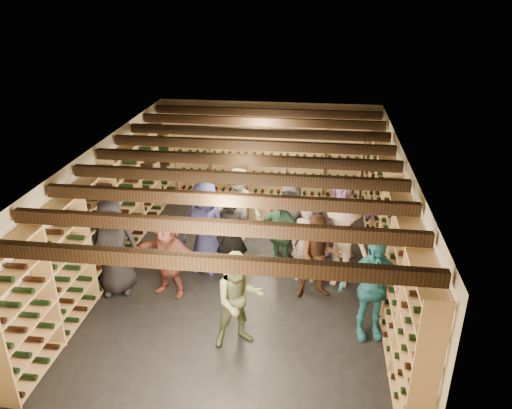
{
  "coord_description": "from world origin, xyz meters",
  "views": [
    {
      "loc": [
        1.26,
        -8.18,
        5.11
      ],
      "look_at": [
        0.17,
        0.2,
        1.33
      ],
      "focal_mm": 35.0,
      "sensor_mm": 36.0,
      "label": 1
    }
  ],
  "objects_px": {
    "person_3": "(341,245)",
    "crate_loose": "(293,214)",
    "person_8": "(319,257)",
    "person_2": "(239,300)",
    "person_7": "(307,243)",
    "person_9": "(239,205)",
    "person_1": "(232,237)",
    "person_6": "(205,228)",
    "person_10": "(280,235)",
    "person_5": "(168,256)",
    "crate_stack_right": "(261,215)",
    "person_0": "(113,247)",
    "person_11": "(342,217)",
    "person_4": "(372,288)",
    "crate_stack_left": "(280,211)",
    "person_12": "(291,221)"
  },
  "relations": [
    {
      "from": "person_0",
      "to": "person_10",
      "type": "distance_m",
      "value": 3.0
    },
    {
      "from": "crate_stack_left",
      "to": "person_0",
      "type": "xyz_separation_m",
      "value": [
        -2.64,
        -3.21,
        0.64
      ]
    },
    {
      "from": "person_1",
      "to": "person_3",
      "type": "bearing_deg",
      "value": -13.43
    },
    {
      "from": "person_6",
      "to": "person_5",
      "type": "bearing_deg",
      "value": -106.34
    },
    {
      "from": "crate_stack_left",
      "to": "person_11",
      "type": "height_order",
      "value": "person_11"
    },
    {
      "from": "person_1",
      "to": "person_5",
      "type": "bearing_deg",
      "value": -156.95
    },
    {
      "from": "person_0",
      "to": "person_4",
      "type": "relative_size",
      "value": 1.03
    },
    {
      "from": "person_4",
      "to": "person_8",
      "type": "bearing_deg",
      "value": 117.63
    },
    {
      "from": "crate_loose",
      "to": "person_7",
      "type": "height_order",
      "value": "person_7"
    },
    {
      "from": "person_3",
      "to": "person_7",
      "type": "bearing_deg",
      "value": -171.66
    },
    {
      "from": "person_5",
      "to": "person_11",
      "type": "bearing_deg",
      "value": 47.96
    },
    {
      "from": "crate_loose",
      "to": "person_10",
      "type": "distance_m",
      "value": 2.56
    },
    {
      "from": "person_0",
      "to": "person_6",
      "type": "relative_size",
      "value": 1.0
    },
    {
      "from": "person_2",
      "to": "person_7",
      "type": "height_order",
      "value": "person_2"
    },
    {
      "from": "crate_stack_left",
      "to": "person_7",
      "type": "bearing_deg",
      "value": -73.99
    },
    {
      "from": "person_1",
      "to": "person_4",
      "type": "distance_m",
      "value": 2.8
    },
    {
      "from": "person_3",
      "to": "person_6",
      "type": "height_order",
      "value": "person_6"
    },
    {
      "from": "person_7",
      "to": "person_8",
      "type": "relative_size",
      "value": 0.99
    },
    {
      "from": "crate_stack_left",
      "to": "crate_stack_right",
      "type": "bearing_deg",
      "value": -146.52
    },
    {
      "from": "person_7",
      "to": "person_9",
      "type": "distance_m",
      "value": 2.07
    },
    {
      "from": "crate_stack_left",
      "to": "crate_loose",
      "type": "distance_m",
      "value": 0.43
    },
    {
      "from": "crate_loose",
      "to": "person_8",
      "type": "height_order",
      "value": "person_8"
    },
    {
      "from": "person_3",
      "to": "crate_loose",
      "type": "bearing_deg",
      "value": 126.19
    },
    {
      "from": "person_2",
      "to": "person_4",
      "type": "xyz_separation_m",
      "value": [
        1.97,
        0.44,
        0.08
      ]
    },
    {
      "from": "person_5",
      "to": "person_8",
      "type": "height_order",
      "value": "person_8"
    },
    {
      "from": "crate_stack_right",
      "to": "person_8",
      "type": "relative_size",
      "value": 0.33
    },
    {
      "from": "person_8",
      "to": "person_2",
      "type": "bearing_deg",
      "value": -141.03
    },
    {
      "from": "person_5",
      "to": "crate_stack_right",
      "type": "bearing_deg",
      "value": 83.46
    },
    {
      "from": "person_8",
      "to": "crate_loose",
      "type": "bearing_deg",
      "value": 89.26
    },
    {
      "from": "crate_stack_left",
      "to": "person_0",
      "type": "height_order",
      "value": "person_0"
    },
    {
      "from": "crate_stack_left",
      "to": "person_4",
      "type": "xyz_separation_m",
      "value": [
        1.72,
        -3.9,
        0.61
      ]
    },
    {
      "from": "crate_stack_right",
      "to": "person_4",
      "type": "distance_m",
      "value": 4.25
    },
    {
      "from": "person_0",
      "to": "person_10",
      "type": "bearing_deg",
      "value": 5.5
    },
    {
      "from": "person_10",
      "to": "crate_stack_right",
      "type": "bearing_deg",
      "value": 131.38
    },
    {
      "from": "crate_stack_right",
      "to": "crate_loose",
      "type": "xyz_separation_m",
      "value": [
        0.71,
        0.53,
        -0.17
      ]
    },
    {
      "from": "person_1",
      "to": "person_7",
      "type": "xyz_separation_m",
      "value": [
        1.37,
        0.03,
        -0.05
      ]
    },
    {
      "from": "crate_loose",
      "to": "person_10",
      "type": "height_order",
      "value": "person_10"
    },
    {
      "from": "crate_stack_right",
      "to": "person_3",
      "type": "xyz_separation_m",
      "value": [
        1.72,
        -2.22,
        0.57
      ]
    },
    {
      "from": "person_6",
      "to": "person_10",
      "type": "height_order",
      "value": "person_6"
    },
    {
      "from": "crate_stack_left",
      "to": "person_4",
      "type": "relative_size",
      "value": 0.32
    },
    {
      "from": "person_4",
      "to": "person_12",
      "type": "relative_size",
      "value": 1.05
    },
    {
      "from": "person_0",
      "to": "person_10",
      "type": "height_order",
      "value": "person_0"
    },
    {
      "from": "crate_stack_right",
      "to": "person_9",
      "type": "distance_m",
      "value": 0.96
    },
    {
      "from": "person_12",
      "to": "person_8",
      "type": "bearing_deg",
      "value": -56.96
    },
    {
      "from": "crate_stack_left",
      "to": "person_4",
      "type": "bearing_deg",
      "value": -66.15
    },
    {
      "from": "person_2",
      "to": "crate_stack_right",
      "type": "bearing_deg",
      "value": 69.3
    },
    {
      "from": "person_8",
      "to": "person_10",
      "type": "bearing_deg",
      "value": 123.8
    },
    {
      "from": "person_9",
      "to": "person_10",
      "type": "height_order",
      "value": "person_9"
    },
    {
      "from": "person_7",
      "to": "person_8",
      "type": "height_order",
      "value": "person_8"
    },
    {
      "from": "person_8",
      "to": "person_12",
      "type": "bearing_deg",
      "value": 102.83
    }
  ]
}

